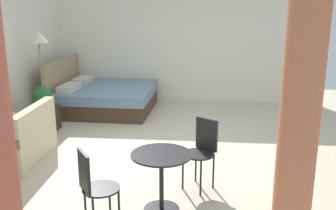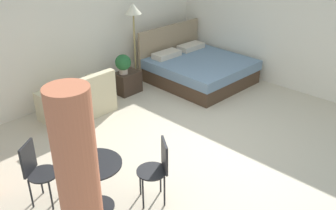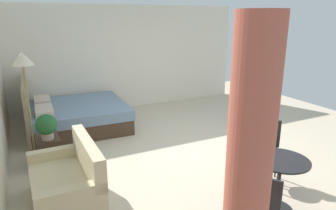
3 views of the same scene
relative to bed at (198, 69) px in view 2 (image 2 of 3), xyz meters
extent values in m
cube|color=beige|center=(-2.06, -1.67, -0.30)|extent=(9.32, 9.04, 0.02)
cube|color=silver|center=(-2.06, 1.35, 1.01)|extent=(9.32, 0.12, 2.60)
cube|color=silver|center=(1.10, -1.67, 1.01)|extent=(0.12, 6.04, 2.60)
cube|color=#473323|center=(0.00, -0.08, -0.13)|extent=(1.89, 1.97, 0.31)
cube|color=slate|center=(0.00, -0.08, 0.13)|extent=(1.94, 2.01, 0.21)
cube|color=#997F60|center=(0.03, 0.91, 0.27)|extent=(1.89, 0.12, 1.11)
cube|color=beige|center=(-0.38, 0.61, 0.29)|extent=(0.67, 0.34, 0.12)
cube|color=beige|center=(0.42, 0.58, 0.29)|extent=(0.67, 0.34, 0.12)
cube|color=beige|center=(-2.80, 0.60, -0.09)|extent=(1.29, 0.78, 0.41)
cube|color=beige|center=(-2.80, 0.29, 0.33)|extent=(1.28, 0.16, 0.41)
cube|color=beige|center=(-2.23, 0.61, 0.19)|extent=(0.15, 0.77, 0.14)
cube|color=beige|center=(-3.37, 0.60, 0.19)|extent=(0.15, 0.77, 0.14)
cube|color=#38281E|center=(-1.50, 0.67, -0.06)|extent=(0.52, 0.36, 0.46)
cylinder|color=tan|center=(-1.60, 0.67, 0.22)|extent=(0.18, 0.18, 0.10)
sphere|color=#235B2D|center=(-1.60, 0.67, 0.41)|extent=(0.33, 0.33, 0.33)
cylinder|color=#99844C|center=(-1.09, 0.87, -0.28)|extent=(0.25, 0.25, 0.02)
cylinder|color=#99844C|center=(-1.09, 0.87, 0.50)|extent=(0.04, 0.04, 1.55)
cone|color=beige|center=(-1.09, 0.87, 1.38)|extent=(0.34, 0.34, 0.21)
cylinder|color=black|center=(-4.06, -1.71, -0.28)|extent=(0.40, 0.40, 0.02)
cylinder|color=black|center=(-4.06, -1.71, 0.04)|extent=(0.05, 0.05, 0.66)
cylinder|color=black|center=(-4.06, -1.71, 0.38)|extent=(0.67, 0.67, 0.02)
cylinder|color=black|center=(-4.49, -1.32, -0.07)|extent=(0.02, 0.02, 0.43)
cylinder|color=black|center=(-4.27, -1.17, -0.07)|extent=(0.02, 0.02, 0.43)
cylinder|color=black|center=(-4.64, -1.10, -0.07)|extent=(0.02, 0.02, 0.43)
cylinder|color=black|center=(-4.42, -0.95, -0.07)|extent=(0.02, 0.02, 0.43)
cylinder|color=black|center=(-4.46, -1.14, 0.15)|extent=(0.53, 0.53, 0.02)
cube|color=black|center=(-4.55, -1.00, 0.37)|extent=(0.27, 0.20, 0.42)
cylinder|color=black|center=(-3.53, -1.92, -0.06)|extent=(0.02, 0.02, 0.45)
cylinder|color=black|center=(-3.68, -2.14, -0.06)|extent=(0.02, 0.02, 0.45)
cylinder|color=black|center=(-3.30, -2.08, -0.06)|extent=(0.02, 0.02, 0.45)
cylinder|color=black|center=(-3.46, -2.30, -0.06)|extent=(0.02, 0.02, 0.45)
cylinder|color=black|center=(-3.49, -2.11, 0.17)|extent=(0.54, 0.54, 0.02)
cube|color=black|center=(-3.36, -2.20, 0.39)|extent=(0.20, 0.27, 0.41)
camera|label=1|loc=(-7.91, -2.14, 1.96)|focal=40.88mm
camera|label=2|loc=(-6.09, -4.86, 3.02)|focal=39.49mm
camera|label=3|loc=(-6.41, 0.93, 2.01)|focal=32.50mm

